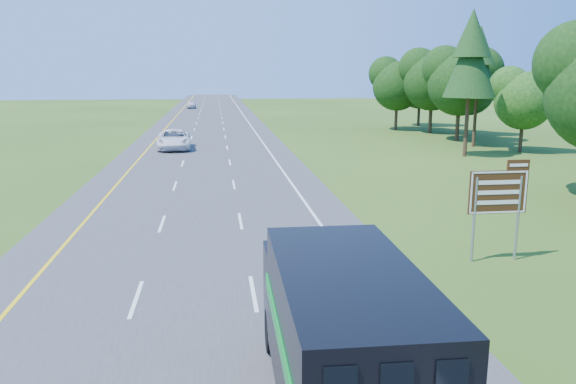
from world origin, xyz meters
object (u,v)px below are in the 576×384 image
at_px(exit_sign, 499,196).
at_px(white_suv, 174,139).
at_px(far_car, 191,105).
at_px(horse_truck, 340,338).

bearing_deg(exit_sign, white_suv, 112.90).
bearing_deg(exit_sign, far_car, 98.99).
bearing_deg(horse_truck, exit_sign, 49.79).
relative_size(horse_truck, exit_sign, 2.08).
bearing_deg(white_suv, horse_truck, -84.90).
distance_m(horse_truck, far_car, 104.62).
height_order(horse_truck, far_car, horse_truck).
height_order(horse_truck, exit_sign, exit_sign).
distance_m(horse_truck, white_suv, 43.23).
xyz_separation_m(horse_truck, exit_sign, (8.03, 9.19, 0.57)).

